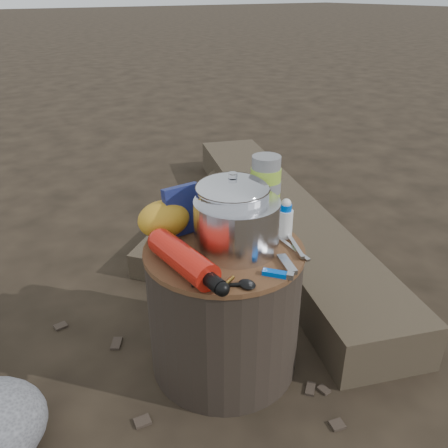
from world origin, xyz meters
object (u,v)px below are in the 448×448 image
thermos (265,193)px  travel_mug (235,204)px  log_main (279,217)px  stump (224,308)px  camping_pot (232,211)px  fuel_bottle (183,259)px

thermos → travel_mug: size_ratio=1.74×
log_main → thermos: (-0.52, -0.53, 0.43)m
stump → camping_pot: camping_pot is taller
fuel_bottle → camping_pot: bearing=13.6°
log_main → thermos: bearing=-114.9°
stump → travel_mug: size_ratio=3.52×
stump → travel_mug: 0.31m
thermos → travel_mug: thermos is taller
thermos → travel_mug: 0.10m
travel_mug → log_main: bearing=38.5°
thermos → log_main: bearing=45.5°
camping_pot → log_main: bearing=40.5°
fuel_bottle → thermos: size_ratio=1.36×
thermos → stump: bearing=-165.9°
fuel_bottle → travel_mug: 0.31m
log_main → thermos: thermos is taller
stump → camping_pot: bearing=20.4°
stump → travel_mug: bearing=44.9°
stump → travel_mug: (0.11, 0.11, 0.27)m
fuel_bottle → thermos: (0.32, 0.08, 0.07)m
log_main → travel_mug: size_ratio=15.65×
stump → thermos: (0.17, 0.04, 0.31)m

